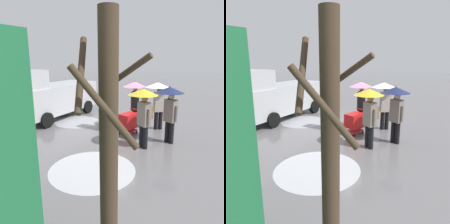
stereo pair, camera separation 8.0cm
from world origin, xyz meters
TOP-DOWN VIEW (x-y plane):
  - ground_plane at (0.00, 0.00)m, footprint 90.00×90.00m
  - slush_patch_near_cluster at (-1.16, 3.78)m, footprint 2.48×2.48m
  - slush_patch_under_van at (2.22, 0.07)m, footprint 2.23×2.23m
  - cargo_van_parked_right at (3.82, 0.15)m, footprint 2.23×5.35m
  - shopping_cart_vendor at (-0.79, 0.47)m, footprint 0.74×0.93m
  - hand_dolly_boxes at (0.32, 0.45)m, footprint 0.54×0.72m
  - pedestrian_pink_side at (-0.66, -0.44)m, footprint 1.04×1.04m
  - pedestrian_black_side at (-2.49, 0.60)m, footprint 1.04×1.04m
  - pedestrian_white_side at (-1.82, 1.52)m, footprint 1.04×1.04m
  - pedestrian_far_side at (-1.64, -0.72)m, footprint 1.04×1.04m
  - bare_tree_near at (-3.12, 6.27)m, footprint 0.98×0.94m

SIDE VIEW (x-z plane):
  - ground_plane at x=0.00m, z-range 0.00..0.00m
  - slush_patch_near_cluster at x=-1.16m, z-range 0.00..0.01m
  - slush_patch_under_van at x=2.22m, z-range 0.00..0.01m
  - shopping_cart_vendor at x=-0.79m, z-range 0.06..1.08m
  - hand_dolly_boxes at x=0.32m, z-range 0.06..1.65m
  - cargo_van_parked_right at x=3.82m, z-range -0.12..2.48m
  - pedestrian_white_side at x=-1.82m, z-range 0.50..2.64m
  - pedestrian_pink_side at x=-0.66m, z-range 0.51..2.66m
  - pedestrian_black_side at x=-2.49m, z-range 0.51..2.66m
  - pedestrian_far_side at x=-1.64m, z-range 0.51..2.66m
  - bare_tree_near at x=-3.12m, z-range 0.08..3.76m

